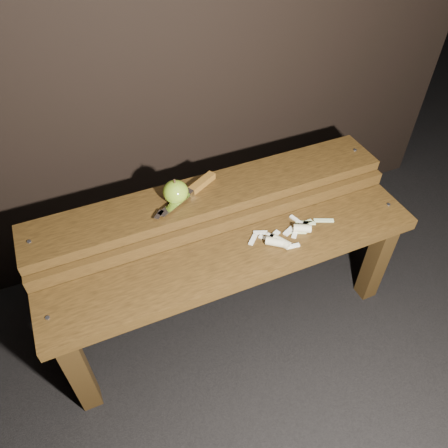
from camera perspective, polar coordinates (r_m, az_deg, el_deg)
name	(u,v)px	position (r m, az deg, el deg)	size (l,w,h in m)	color
ground	(230,319)	(1.69, 0.83, -12.24)	(60.00, 60.00, 0.00)	black
bench_front_tier	(240,271)	(1.37, 2.04, -6.17)	(1.20, 0.20, 0.42)	black
bench_rear_tier	(211,211)	(1.46, -1.65, 1.68)	(1.20, 0.21, 0.50)	black
apple	(176,192)	(1.36, -6.35, 4.20)	(0.08, 0.08, 0.08)	olive
knife	(195,188)	(1.40, -3.81, 4.66)	(0.25, 0.15, 0.02)	brown
apple_scraps	(287,235)	(1.38, 8.18, -1.49)	(0.30, 0.13, 0.03)	beige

